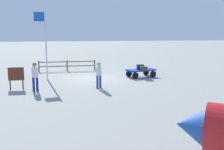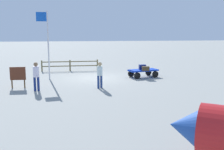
% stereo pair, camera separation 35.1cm
% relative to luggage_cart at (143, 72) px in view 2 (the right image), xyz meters
% --- Properties ---
extents(ground_plane, '(120.00, 120.00, 0.00)m').
position_rel_luggage_cart_xyz_m(ground_plane, '(3.55, -0.20, -0.43)').
color(ground_plane, gray).
extents(luggage_cart, '(2.37, 1.62, 0.58)m').
position_rel_luggage_cart_xyz_m(luggage_cart, '(0.00, 0.00, 0.00)').
color(luggage_cart, '#0B33C0').
rests_on(luggage_cart, ground).
extents(suitcase_grey, '(0.50, 0.34, 0.37)m').
position_rel_luggage_cart_xyz_m(suitcase_grey, '(0.05, 0.03, 0.34)').
color(suitcase_grey, navy).
rests_on(suitcase_grey, luggage_cart).
extents(suitcase_olive, '(0.55, 0.37, 0.31)m').
position_rel_luggage_cart_xyz_m(suitcase_olive, '(-0.07, 0.54, 0.30)').
color(suitcase_olive, '#43351F').
rests_on(suitcase_olive, luggage_cart).
extents(worker_lead, '(0.42, 0.42, 1.62)m').
position_rel_luggage_cart_xyz_m(worker_lead, '(3.53, 3.40, 0.52)').
color(worker_lead, navy).
rests_on(worker_lead, ground).
extents(worker_trailing, '(0.39, 0.39, 1.70)m').
position_rel_luggage_cart_xyz_m(worker_trailing, '(7.27, 3.69, 0.57)').
color(worker_trailing, navy).
rests_on(worker_trailing, ground).
extents(flagpole, '(0.81, 0.17, 4.85)m').
position_rel_luggage_cart_xyz_m(flagpole, '(6.99, -0.04, 2.43)').
color(flagpole, silver).
rests_on(flagpole, ground).
extents(signboard, '(0.93, 0.08, 1.32)m').
position_rel_luggage_cart_xyz_m(signboard, '(8.50, 2.78, 0.40)').
color(signboard, '#4C3319').
rests_on(signboard, ground).
extents(wooden_fence, '(4.88, 0.23, 0.94)m').
position_rel_luggage_cart_xyz_m(wooden_fence, '(5.52, -3.86, 0.13)').
color(wooden_fence, brown).
rests_on(wooden_fence, ground).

